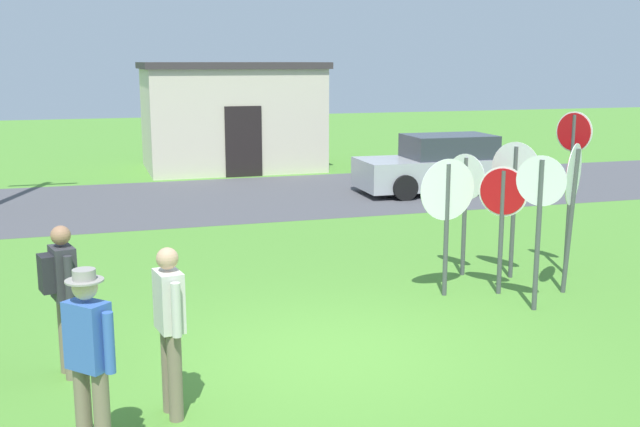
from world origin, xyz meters
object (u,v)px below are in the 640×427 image
(stop_sign_leaning_left, at_px, (572,191))
(stop_sign_tallest, at_px, (540,207))
(stop_sign_far_back, at_px, (465,194))
(stop_sign_nearest, at_px, (502,208))
(stop_sign_rear_left, at_px, (447,203))
(person_in_blue, at_px, (89,356))
(parked_car_on_street, at_px, (442,166))
(stop_sign_low_front, at_px, (515,185))
(person_near_signs, at_px, (62,290))
(person_on_left, at_px, (170,323))
(stop_sign_rear_right, at_px, (572,168))

(stop_sign_leaning_left, bearing_deg, stop_sign_tallest, -148.22)
(stop_sign_leaning_left, bearing_deg, stop_sign_far_back, 127.57)
(stop_sign_nearest, bearing_deg, stop_sign_far_back, 92.05)
(stop_sign_far_back, xyz_separation_m, stop_sign_rear_left, (-0.77, -0.90, 0.05))
(stop_sign_rear_left, bearing_deg, person_in_blue, -144.97)
(parked_car_on_street, height_order, stop_sign_far_back, stop_sign_far_back)
(parked_car_on_street, bearing_deg, stop_sign_leaning_left, -104.01)
(stop_sign_low_front, bearing_deg, stop_sign_leaning_left, -69.94)
(person_near_signs, bearing_deg, person_on_left, -52.55)
(stop_sign_rear_left, height_order, stop_sign_leaning_left, stop_sign_leaning_left)
(stop_sign_tallest, bearing_deg, stop_sign_far_back, 93.85)
(stop_sign_far_back, xyz_separation_m, stop_sign_low_front, (0.67, -0.36, 0.16))
(stop_sign_rear_right, xyz_separation_m, person_in_blue, (-7.43, -4.00, -0.76))
(stop_sign_far_back, height_order, stop_sign_nearest, stop_sign_far_back)
(stop_sign_rear_right, bearing_deg, person_near_signs, -165.82)
(stop_sign_tallest, relative_size, person_near_signs, 1.28)
(stop_sign_nearest, height_order, stop_sign_tallest, stop_sign_tallest)
(stop_sign_leaning_left, xyz_separation_m, person_near_signs, (-7.08, -1.04, -0.57))
(person_on_left, bearing_deg, stop_sign_far_back, 36.09)
(stop_sign_rear_left, height_order, stop_sign_tallest, stop_sign_tallest)
(stop_sign_tallest, bearing_deg, stop_sign_rear_left, 132.36)
(stop_sign_rear_right, distance_m, person_in_blue, 8.47)
(stop_sign_rear_right, xyz_separation_m, stop_sign_tallest, (-1.51, -1.46, -0.28))
(stop_sign_rear_left, bearing_deg, stop_sign_leaning_left, -13.42)
(stop_sign_tallest, distance_m, person_on_left, 5.50)
(stop_sign_leaning_left, bearing_deg, stop_sign_rear_left, 166.58)
(stop_sign_tallest, xyz_separation_m, person_in_blue, (-5.92, -2.54, -0.48))
(stop_sign_rear_right, height_order, person_on_left, stop_sign_rear_right)
(parked_car_on_street, relative_size, person_on_left, 2.57)
(stop_sign_far_back, bearing_deg, person_near_signs, -158.61)
(stop_sign_rear_left, relative_size, person_on_left, 1.20)
(stop_sign_rear_right, xyz_separation_m, stop_sign_rear_left, (-2.40, -0.47, -0.36))
(stop_sign_far_back, relative_size, stop_sign_low_front, 0.91)
(parked_car_on_street, bearing_deg, stop_sign_tallest, -108.34)
(parked_car_on_street, distance_m, person_near_signs, 13.43)
(stop_sign_rear_right, bearing_deg, stop_sign_low_front, 175.68)
(stop_sign_far_back, distance_m, stop_sign_low_front, 0.77)
(stop_sign_nearest, relative_size, person_near_signs, 1.13)
(stop_sign_far_back, height_order, stop_sign_rear_left, stop_sign_rear_left)
(stop_sign_rear_right, height_order, person_near_signs, stop_sign_rear_right)
(stop_sign_tallest, relative_size, person_on_left, 1.28)
(person_near_signs, bearing_deg, stop_sign_rear_right, 14.18)
(stop_sign_rear_right, xyz_separation_m, stop_sign_leaning_left, (-0.61, -0.90, -0.20))
(stop_sign_rear_right, distance_m, stop_sign_nearest, 1.78)
(stop_sign_rear_right, bearing_deg, parked_car_on_street, 78.67)
(stop_sign_tallest, xyz_separation_m, person_on_left, (-5.18, -1.79, -0.51))
(stop_sign_rear_right, bearing_deg, stop_sign_rear_left, -168.82)
(stop_sign_leaning_left, distance_m, person_on_left, 6.54)
(person_in_blue, bearing_deg, person_near_signs, 97.19)
(stop_sign_nearest, xyz_separation_m, person_on_left, (-5.09, -2.61, -0.34))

